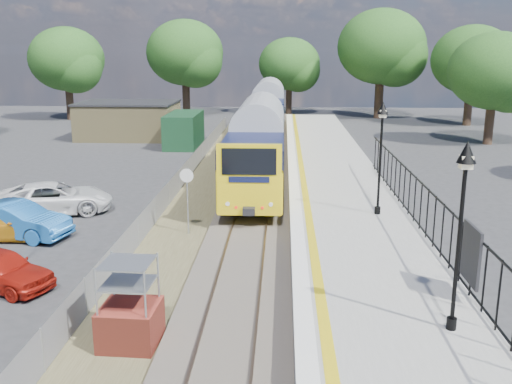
# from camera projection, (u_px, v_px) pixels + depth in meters

# --- Properties ---
(ground) EXTENTS (120.00, 120.00, 0.00)m
(ground) POSITION_uv_depth(u_px,v_px,m) (238.00, 291.00, 18.15)
(ground) COLOR #2D2D30
(ground) RESTS_ON ground
(track_bed) EXTENTS (5.90, 80.00, 0.29)m
(track_bed) POSITION_uv_depth(u_px,v_px,m) (244.00, 207.00, 27.52)
(track_bed) COLOR #473F38
(track_bed) RESTS_ON ground
(platform) EXTENTS (5.00, 70.00, 0.90)m
(platform) POSITION_uv_depth(u_px,v_px,m) (345.00, 211.00, 25.60)
(platform) COLOR gray
(platform) RESTS_ON ground
(platform_edge) EXTENTS (0.90, 70.00, 0.01)m
(platform_edge) POSITION_uv_depth(u_px,v_px,m) (299.00, 200.00, 25.58)
(platform_edge) COLOR silver
(platform_edge) RESTS_ON platform
(victorian_lamp_south) EXTENTS (0.44, 0.44, 4.60)m
(victorian_lamp_south) POSITION_uv_depth(u_px,v_px,m) (463.00, 193.00, 12.98)
(victorian_lamp_south) COLOR black
(victorian_lamp_south) RESTS_ON platform
(victorian_lamp_north) EXTENTS (0.44, 0.44, 4.60)m
(victorian_lamp_north) POSITION_uv_depth(u_px,v_px,m) (382.00, 132.00, 22.68)
(victorian_lamp_north) COLOR black
(victorian_lamp_north) RESTS_ON platform
(palisade_fence) EXTENTS (0.12, 26.00, 2.00)m
(palisade_fence) POSITION_uv_depth(u_px,v_px,m) (433.00, 219.00, 19.57)
(palisade_fence) COLOR black
(palisade_fence) RESTS_ON platform
(wire_fence) EXTENTS (0.06, 52.00, 1.20)m
(wire_fence) POSITION_uv_depth(u_px,v_px,m) (176.00, 185.00, 29.83)
(wire_fence) COLOR #999EA3
(wire_fence) RESTS_ON ground
(outbuilding) EXTENTS (10.80, 10.10, 3.12)m
(outbuilding) POSITION_uv_depth(u_px,v_px,m) (139.00, 122.00, 48.53)
(outbuilding) COLOR #8F8051
(outbuilding) RESTS_ON ground
(tree_line) EXTENTS (56.80, 43.80, 11.88)m
(tree_line) POSITION_uv_depth(u_px,v_px,m) (284.00, 59.00, 57.18)
(tree_line) COLOR #332319
(tree_line) RESTS_ON ground
(train) EXTENTS (2.82, 40.83, 3.51)m
(train) POSITION_uv_depth(u_px,v_px,m) (265.00, 119.00, 43.25)
(train) COLOR gold
(train) RESTS_ON ground
(brick_plinth) EXTENTS (1.52, 1.52, 2.34)m
(brick_plinth) POSITION_uv_depth(u_px,v_px,m) (129.00, 305.00, 14.56)
(brick_plinth) COLOR maroon
(brick_plinth) RESTS_ON ground
(speed_sign) EXTENTS (0.57, 0.13, 2.82)m
(speed_sign) POSITION_uv_depth(u_px,v_px,m) (187.00, 190.00, 23.18)
(speed_sign) COLOR #999EA3
(speed_sign) RESTS_ON ground
(car_red) EXTENTS (4.08, 2.87, 1.29)m
(car_red) POSITION_uv_depth(u_px,v_px,m) (0.00, 269.00, 18.27)
(car_red) COLOR #A3190F
(car_red) RESTS_ON ground
(car_blue) EXTENTS (4.75, 2.54, 1.49)m
(car_blue) POSITION_uv_depth(u_px,v_px,m) (16.00, 220.00, 23.12)
(car_blue) COLOR #1C5DA8
(car_blue) RESTS_ON ground
(car_yellow) EXTENTS (4.44, 1.99, 1.26)m
(car_yellow) POSITION_uv_depth(u_px,v_px,m) (7.00, 224.00, 23.06)
(car_yellow) COLOR orange
(car_yellow) RESTS_ON ground
(car_white) EXTENTS (5.81, 3.95, 1.48)m
(car_white) POSITION_uv_depth(u_px,v_px,m) (54.00, 198.00, 26.59)
(car_white) COLOR white
(car_white) RESTS_ON ground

